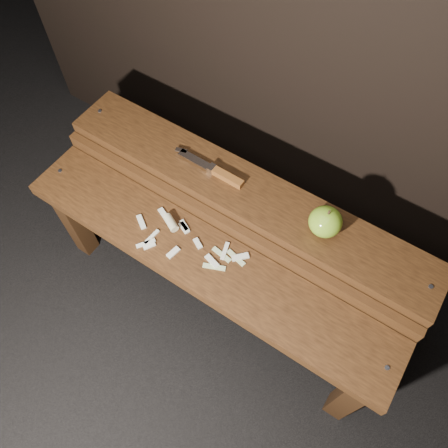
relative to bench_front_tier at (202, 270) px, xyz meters
The scene contains 6 objects.
ground 0.36m from the bench_front_tier, 90.00° to the left, with size 60.00×60.00×0.00m, color black.
bench_front_tier is the anchor object (origin of this frame).
bench_rear_tier 0.23m from the bench_front_tier, 90.00° to the left, with size 1.20×0.21×0.50m.
apple 0.39m from the bench_front_tier, 42.49° to the left, with size 0.09×0.09×0.09m.
knife 0.29m from the bench_front_tier, 111.17° to the left, with size 0.25×0.03×0.02m.
apple_scraps 0.12m from the bench_front_tier, 159.04° to the left, with size 0.36×0.16×0.03m.
Camera 1 is at (0.36, -0.48, 1.54)m, focal length 35.00 mm.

